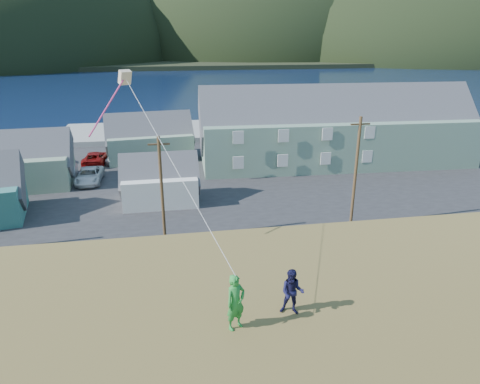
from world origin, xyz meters
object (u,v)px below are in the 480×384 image
object	(u,v)px
lodge	(337,128)
kite_flyer_navy	(292,292)
shed_palegreen_far	(150,138)
shed_white	(160,180)
shed_palegreen_near	(22,162)
wharf	(145,133)
kite_flyer_green	(236,302)

from	to	relation	value
lodge	kite_flyer_navy	bearing A→B (deg)	-111.65
shed_palegreen_far	kite_flyer_navy	world-z (taller)	kite_flyer_navy
shed_palegreen_far	shed_white	bearing A→B (deg)	-91.41
shed_palegreen_near	shed_palegreen_far	distance (m)	15.56
lodge	shed_palegreen_far	bearing A→B (deg)	167.63
shed_palegreen_near	shed_white	world-z (taller)	shed_palegreen_near
wharf	shed_palegreen_near	world-z (taller)	shed_palegreen_near
lodge	kite_flyer_green	world-z (taller)	lodge
lodge	shed_white	xyz separation A→B (m)	(-21.40, -9.91, -2.25)
shed_palegreen_far	kite_flyer_green	xyz separation A→B (m)	(4.06, -44.64, 5.26)
kite_flyer_green	kite_flyer_navy	bearing A→B (deg)	-16.85
lodge	shed_white	bearing A→B (deg)	-153.02
lodge	kite_flyer_green	size ratio (longest dim) A/B	19.49
lodge	kite_flyer_navy	distance (m)	42.05
kite_flyer_green	kite_flyer_navy	world-z (taller)	kite_flyer_green
shed_palegreen_far	kite_flyer_navy	xyz separation A→B (m)	(5.86, -44.24, 5.14)
lodge	shed_palegreen_near	distance (m)	35.78
shed_white	kite_flyer_green	xyz separation A→B (m)	(2.70, -28.84, 5.80)
shed_palegreen_far	kite_flyer_green	bearing A→B (deg)	-91.13
wharf	kite_flyer_green	bearing A→B (deg)	-84.76
wharf	shed_white	bearing A→B (deg)	-84.86
lodge	wharf	bearing A→B (deg)	141.99
wharf	kite_flyer_navy	size ratio (longest dim) A/B	17.46
shed_white	kite_flyer_navy	bearing A→B (deg)	-81.97
shed_palegreen_far	kite_flyer_navy	bearing A→B (deg)	-88.78
lodge	kite_flyer_green	xyz separation A→B (m)	(-18.70, -38.75, 3.55)
lodge	shed_palegreen_far	size ratio (longest dim) A/B	2.93
kite_flyer_navy	kite_flyer_green	bearing A→B (deg)	-147.24
wharf	shed_white	world-z (taller)	shed_white
shed_palegreen_near	kite_flyer_navy	size ratio (longest dim) A/B	7.00
shed_white	shed_palegreen_near	bearing A→B (deg)	152.69
shed_palegreen_near	shed_palegreen_far	xyz separation A→B (m)	(12.86, 8.75, 0.06)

